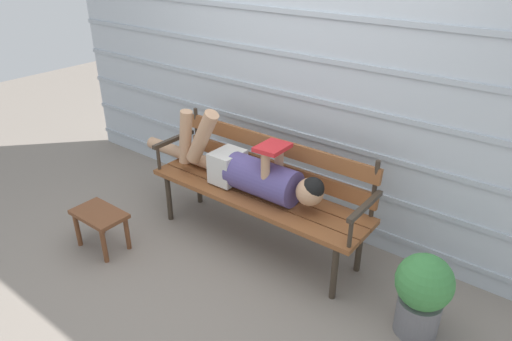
% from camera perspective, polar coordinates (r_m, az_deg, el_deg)
% --- Properties ---
extents(ground_plane, '(12.00, 12.00, 0.00)m').
position_cam_1_polar(ground_plane, '(3.53, -1.25, -9.82)').
color(ground_plane, gray).
extents(house_siding, '(5.14, 0.08, 2.10)m').
position_cam_1_polar(house_siding, '(3.53, 5.46, 9.34)').
color(house_siding, '#B2BCC6').
rests_on(house_siding, ground).
extents(park_bench, '(1.75, 0.47, 0.86)m').
position_cam_1_polar(park_bench, '(3.39, 0.71, -1.66)').
color(park_bench, brown).
rests_on(park_bench, ground).
extents(reclining_person, '(1.77, 0.26, 0.57)m').
position_cam_1_polar(reclining_person, '(3.34, -1.22, 0.10)').
color(reclining_person, '#514784').
extents(footstool, '(0.41, 0.25, 0.31)m').
position_cam_1_polar(footstool, '(3.61, -18.84, -5.80)').
color(footstool, brown).
rests_on(footstool, ground).
extents(potted_plant, '(0.33, 0.33, 0.54)m').
position_cam_1_polar(potted_plant, '(2.88, 19.97, -14.09)').
color(potted_plant, slate).
rests_on(potted_plant, ground).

